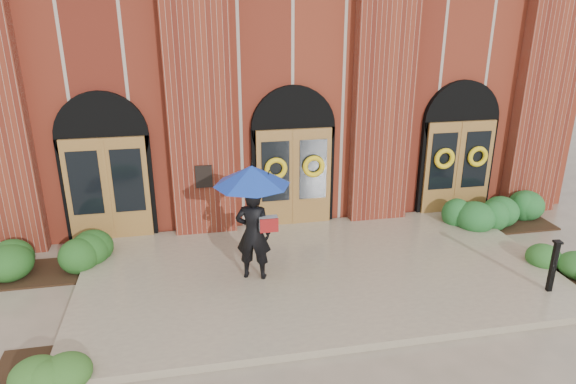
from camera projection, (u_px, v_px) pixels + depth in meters
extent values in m
plane|color=gray|center=(320.00, 279.00, 10.94)|extent=(90.00, 90.00, 0.00)
cube|color=gray|center=(318.00, 273.00, 11.05)|extent=(10.00, 5.30, 0.15)
cube|color=maroon|center=(258.00, 65.00, 17.92)|extent=(16.00, 12.00, 7.00)
cube|color=black|center=(204.00, 177.00, 12.23)|extent=(0.40, 0.05, 0.55)
cube|color=maroon|center=(199.00, 97.00, 11.83)|extent=(1.50, 0.45, 7.00)
cube|color=maroon|center=(383.00, 91.00, 12.65)|extent=(1.50, 0.45, 7.00)
cube|color=maroon|center=(545.00, 86.00, 13.47)|extent=(1.50, 0.45, 7.00)
cube|color=olive|center=(108.00, 189.00, 12.13)|extent=(1.90, 0.10, 2.50)
cylinder|color=black|center=(102.00, 136.00, 11.83)|extent=(2.10, 0.22, 2.10)
cube|color=olive|center=(294.00, 177.00, 12.95)|extent=(1.90, 0.10, 2.50)
cylinder|color=black|center=(293.00, 128.00, 12.65)|extent=(2.10, 0.22, 2.10)
cube|color=olive|center=(458.00, 167.00, 13.77)|extent=(1.90, 0.10, 2.50)
cylinder|color=black|center=(460.00, 120.00, 13.47)|extent=(2.10, 0.22, 2.10)
torus|color=yellow|center=(276.00, 169.00, 12.65)|extent=(0.57, 0.13, 0.57)
torus|color=yellow|center=(314.00, 166.00, 12.83)|extent=(0.57, 0.13, 0.57)
torus|color=yellow|center=(444.00, 159.00, 13.47)|extent=(0.57, 0.13, 0.57)
torus|color=yellow|center=(478.00, 157.00, 13.65)|extent=(0.57, 0.13, 0.57)
imported|color=black|center=(253.00, 233.00, 10.42)|extent=(0.83, 0.67, 1.98)
cone|color=#14369D|center=(252.00, 175.00, 9.99)|extent=(1.92, 1.92, 0.40)
cylinder|color=black|center=(255.00, 201.00, 10.13)|extent=(0.02, 0.02, 0.65)
cube|color=#A5A7AA|center=(268.00, 224.00, 10.24)|extent=(0.41, 0.29, 0.29)
cube|color=maroon|center=(269.00, 226.00, 10.14)|extent=(0.36, 0.14, 0.29)
cube|color=black|center=(553.00, 267.00, 10.05)|extent=(0.10, 0.10, 1.05)
cube|color=black|center=(558.00, 242.00, 9.86)|extent=(0.16, 0.16, 0.04)
ellipsoid|color=#1E4A18|center=(35.00, 259.00, 11.04)|extent=(2.77, 1.11, 0.71)
ellipsoid|color=#1E5623|center=(493.00, 212.00, 13.52)|extent=(2.89, 1.16, 0.74)
ellipsoid|color=#2B531C|center=(39.00, 361.00, 8.09)|extent=(1.31, 1.13, 0.46)
ellipsoid|color=#24551F|center=(558.00, 263.00, 11.06)|extent=(1.48, 1.27, 0.52)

